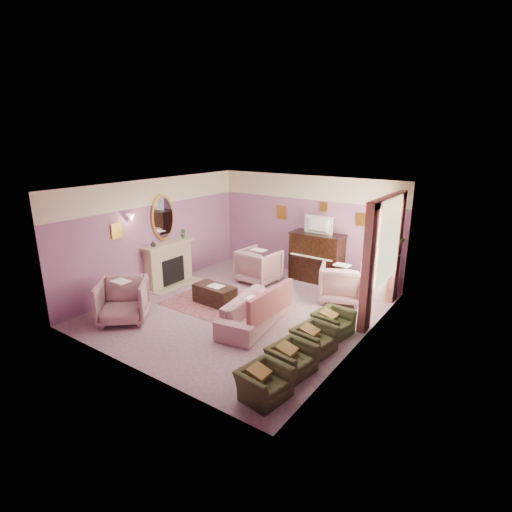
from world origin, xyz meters
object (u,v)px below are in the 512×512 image
Objects in this scene: olive_chair_d at (333,319)px; olive_chair_a at (264,378)px; side_table at (381,284)px; sofa at (255,306)px; piano at (317,258)px; coffee_table at (215,295)px; floral_armchair_front at (123,299)px; olive_chair_b at (292,355)px; olive_chair_c at (314,336)px; television at (317,224)px; floral_armchair_right at (341,281)px; floral_armchair_left at (259,264)px.

olive_chair_a is at bearing -90.00° from olive_chair_d.
side_table reaches higher than olive_chair_d.
piano is at bearing 92.99° from sofa.
floral_armchair_front reaches higher than coffee_table.
olive_chair_d is at bearing 27.03° from floral_armchair_front.
olive_chair_c is (0.00, 0.82, 0.00)m from olive_chair_b.
sofa is 3.40m from side_table.
coffee_table is 1.35× the size of olive_chair_c.
sofa is 2.92× the size of side_table.
floral_armchair_right is (1.12, -0.86, -1.09)m from television.
piano is at bearing 122.97° from olive_chair_d.
olive_chair_c is at bearing -39.97° from floral_armchair_left.
sofa is at bearing -57.32° from floral_armchair_left.
olive_chair_c is at bearing 90.00° from olive_chair_a.
television is 5.43m from olive_chair_a.
sofa is 2.81m from floral_armchair_front.
coffee_table is 2.99m from olive_chair_c.
olive_chair_b is at bearing -48.25° from floral_armchair_left.
piano reaches higher than floral_armchair_right.
television reaches higher than piano.
floral_armchair_right is at bearing 1.67° from floral_armchair_left.
floral_armchair_right is (1.12, -0.91, -0.14)m from piano.
floral_armchair_right is 1.37× the size of olive_chair_a.
olive_chair_d is (2.91, -1.62, -0.19)m from floral_armchair_left.
olive_chair_b is at bearing -26.33° from coffee_table.
floral_armchair_front reaches higher than sofa.
olive_chair_b is at bearing 90.00° from olive_chair_a.
floral_armchair_front is 1.37× the size of olive_chair_d.
coffee_table is 2.93m from olive_chair_d.
television is 0.39× the size of sofa.
sofa reaches higher than side_table.
floral_armchair_left is at bearing -165.37° from side_table.
television is at bearing 111.91° from olive_chair_b.
olive_chair_c is at bearing -63.43° from television.
sofa is at bearing -86.96° from television.
olive_chair_a is 1.00× the size of olive_chair_b.
olive_chair_a is 2.46m from olive_chair_d.
olive_chair_c is (3.92, 1.18, -0.19)m from floral_armchair_front.
piano reaches higher than olive_chair_b.
olive_chair_a is 1.06× the size of side_table.
piano is at bearing 38.66° from floral_armchair_left.
television reaches higher than side_table.
side_table reaches higher than olive_chair_b.
sofa is 2.02× the size of floral_armchair_front.
television is at bearing 116.57° from olive_chair_c.
floral_armchair_right is 1.79m from olive_chair_d.
floral_armchair_front reaches higher than olive_chair_c.
sofa is at bearing -119.48° from side_table.
floral_armchair_left is at bearing -178.33° from floral_armchair_right.
sofa is 1.87m from olive_chair_b.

